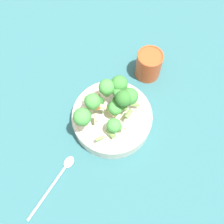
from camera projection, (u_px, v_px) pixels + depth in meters
The scene contains 5 objects.
ground_plane at pixel (112, 122), 0.79m from camera, with size 3.00×3.00×0.00m, color #2D6066.
bowl at pixel (112, 118), 0.76m from camera, with size 0.23×0.23×0.05m.
pasta_salad at pixel (111, 101), 0.70m from camera, with size 0.16×0.18×0.10m.
cup at pixel (149, 64), 0.82m from camera, with size 0.08×0.08×0.10m.
spoon at pixel (59, 176), 0.72m from camera, with size 0.17×0.13×0.01m.
Camera 1 is at (-0.31, 0.03, 0.73)m, focal length 42.00 mm.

